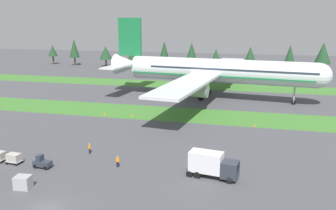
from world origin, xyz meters
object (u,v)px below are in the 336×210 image
at_px(baggage_tug, 42,162).
at_px(taxiway_marker_1, 132,115).
at_px(airliner, 213,70).
at_px(taxiway_marker_2, 104,114).
at_px(ground_crew_marshaller, 89,148).
at_px(cargo_dolly_lead, 14,158).
at_px(taxiway_marker_0, 254,125).
at_px(uld_container_1, 23,182).
at_px(catering_truck, 212,164).
at_px(ground_crew_loader, 118,161).

xyz_separation_m(baggage_tug, taxiway_marker_1, (3.18, 30.84, -0.55)).
xyz_separation_m(airliner, taxiway_marker_2, (-21.77, -23.66, -7.44)).
xyz_separation_m(airliner, baggage_tug, (-18.36, -54.02, -6.95)).
distance_m(ground_crew_marshaller, taxiway_marker_1, 23.87).
relative_size(cargo_dolly_lead, taxiway_marker_0, 4.24).
xyz_separation_m(uld_container_1, taxiway_marker_2, (-4.85, 36.93, -0.53)).
bearing_deg(cargo_dolly_lead, taxiway_marker_1, 169.49).
relative_size(cargo_dolly_lead, taxiway_marker_2, 3.60).
height_order(cargo_dolly_lead, catering_truck, catering_truck).
distance_m(airliner, ground_crew_loader, 52.16).
bearing_deg(catering_truck, uld_container_1, -59.87).
bearing_deg(catering_truck, ground_crew_marshaller, -93.60).
bearing_deg(uld_container_1, airliner, 74.40).
bearing_deg(ground_crew_loader, cargo_dolly_lead, -161.06).
distance_m(cargo_dolly_lead, ground_crew_marshaller, 11.33).
bearing_deg(catering_truck, taxiway_marker_1, -134.19).
distance_m(ground_crew_marshaller, uld_container_1, 13.85).
bearing_deg(ground_crew_marshaller, airliner, 162.72).
bearing_deg(taxiway_marker_2, catering_truck, -44.72).
relative_size(uld_container_1, taxiway_marker_0, 3.67).
relative_size(catering_truck, ground_crew_loader, 4.15).
distance_m(ground_crew_loader, taxiway_marker_2, 30.88).
bearing_deg(baggage_tug, catering_truck, 100.53).
bearing_deg(ground_crew_marshaller, baggage_tug, -31.36).
distance_m(baggage_tug, taxiway_marker_0, 41.66).
distance_m(cargo_dolly_lead, taxiway_marker_2, 30.01).
bearing_deg(catering_truck, ground_crew_loader, -82.64).
bearing_deg(cargo_dolly_lead, catering_truck, 98.76).
distance_m(ground_crew_loader, taxiway_marker_1, 28.95).
height_order(airliner, baggage_tug, airliner).
relative_size(cargo_dolly_lead, catering_truck, 0.32).
bearing_deg(taxiway_marker_2, airliner, 47.38).
relative_size(catering_truck, taxiway_marker_1, 13.58).
distance_m(catering_truck, uld_container_1, 24.97).
xyz_separation_m(baggage_tug, taxiway_marker_0, (29.91, 29.00, -0.54)).
distance_m(airliner, ground_crew_marshaller, 49.58).
height_order(airliner, ground_crew_loader, airliner).
relative_size(airliner, cargo_dolly_lead, 31.72).
bearing_deg(uld_container_1, ground_crew_marshaller, 78.59).
height_order(ground_crew_marshaller, ground_crew_loader, same).
height_order(cargo_dolly_lead, ground_crew_marshaller, ground_crew_marshaller).
height_order(catering_truck, ground_crew_loader, catering_truck).
height_order(taxiway_marker_0, taxiway_marker_1, taxiway_marker_0).
xyz_separation_m(baggage_tug, uld_container_1, (1.45, -6.57, 0.03)).
height_order(ground_crew_loader, taxiway_marker_0, ground_crew_loader).
height_order(baggage_tug, ground_crew_loader, baggage_tug).
bearing_deg(airliner, ground_crew_marshaller, -10.03).
bearing_deg(baggage_tug, cargo_dolly_lead, -90.00).
distance_m(baggage_tug, ground_crew_marshaller, 8.17).
bearing_deg(taxiway_marker_0, catering_truck, -101.26).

